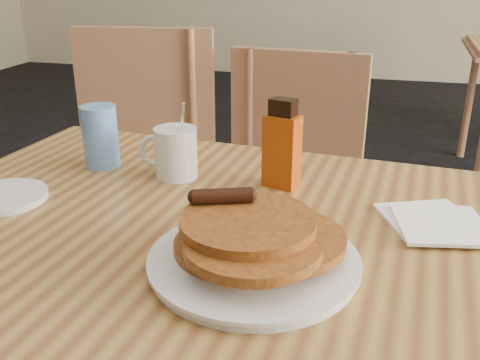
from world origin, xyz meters
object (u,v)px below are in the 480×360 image
at_px(chair_main_far, 290,180).
at_px(coffee_mug, 175,152).
at_px(main_table, 236,249).
at_px(blue_tumbler, 101,136).
at_px(chair_wall_extra, 136,159).
at_px(pancake_plate, 254,249).
at_px(syrup_bottle, 282,147).

xyz_separation_m(chair_main_far, coffee_mug, (-0.16, -0.52, 0.26)).
bearing_deg(main_table, chair_main_far, 91.37).
height_order(chair_main_far, blue_tumbler, chair_main_far).
height_order(chair_wall_extra, blue_tumbler, chair_wall_extra).
bearing_deg(blue_tumbler, pancake_plate, -38.64).
xyz_separation_m(main_table, blue_tumbler, (-0.35, 0.21, 0.11)).
bearing_deg(chair_wall_extra, main_table, -62.62).
xyz_separation_m(coffee_mug, blue_tumbler, (-0.17, 0.02, 0.01)).
bearing_deg(blue_tumbler, syrup_bottle, -2.50).
height_order(main_table, blue_tumbler, blue_tumbler).
distance_m(chair_main_far, blue_tumbler, 0.66).
distance_m(chair_wall_extra, coffee_mug, 0.63).
bearing_deg(chair_main_far, main_table, -82.75).
height_order(chair_main_far, pancake_plate, chair_main_far).
height_order(pancake_plate, blue_tumbler, blue_tumbler).
distance_m(coffee_mug, syrup_bottle, 0.22).
xyz_separation_m(chair_main_far, syrup_bottle, (0.06, -0.52, 0.28)).
bearing_deg(coffee_mug, chair_main_far, 62.92).
bearing_deg(syrup_bottle, pancake_plate, -70.43).
xyz_separation_m(pancake_plate, syrup_bottle, (-0.02, 0.31, 0.05)).
xyz_separation_m(pancake_plate, blue_tumbler, (-0.41, 0.33, 0.04)).
height_order(pancake_plate, coffee_mug, coffee_mug).
relative_size(main_table, coffee_mug, 8.28).
height_order(syrup_bottle, blue_tumbler, syrup_bottle).
bearing_deg(pancake_plate, main_table, 116.32).
xyz_separation_m(chair_wall_extra, coffee_mug, (0.32, -0.49, 0.22)).
bearing_deg(blue_tumbler, coffee_mug, -6.85).
height_order(chair_main_far, chair_wall_extra, chair_wall_extra).
distance_m(chair_main_far, pancake_plate, 0.86).
bearing_deg(pancake_plate, chair_wall_extra, 124.94).
relative_size(coffee_mug, syrup_bottle, 0.93).
xyz_separation_m(main_table, chair_main_far, (-0.02, 0.71, -0.16)).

